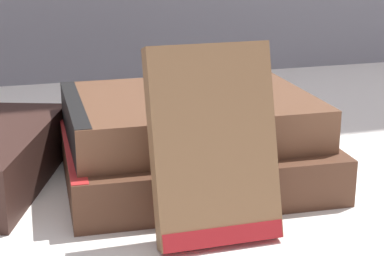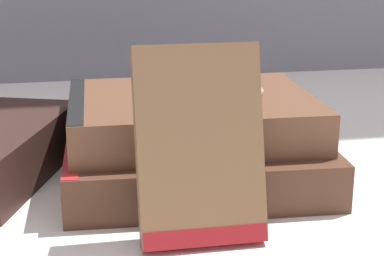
# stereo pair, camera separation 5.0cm
# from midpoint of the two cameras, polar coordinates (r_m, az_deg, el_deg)

# --- Properties ---
(ground_plane) EXTENTS (3.00, 3.00, 0.00)m
(ground_plane) POSITION_cam_midpoint_polar(r_m,az_deg,el_deg) (0.52, -1.38, -5.34)
(ground_plane) COLOR white
(book_flat_bottom) EXTENTS (0.22, 0.18, 0.04)m
(book_flat_bottom) POSITION_cam_midpoint_polar(r_m,az_deg,el_deg) (0.53, -3.15, -2.82)
(book_flat_bottom) COLOR #4C2D1E
(book_flat_bottom) RESTS_ON ground_plane
(book_flat_top) EXTENTS (0.20, 0.16, 0.03)m
(book_flat_top) POSITION_cam_midpoint_polar(r_m,az_deg,el_deg) (0.52, -3.58, 1.04)
(book_flat_top) COLOR brown
(book_flat_top) RESTS_ON book_flat_bottom
(book_leaning_front) EXTENTS (0.08, 0.05, 0.13)m
(book_leaning_front) POSITION_cam_midpoint_polar(r_m,az_deg,el_deg) (0.42, -1.45, -2.23)
(book_leaning_front) COLOR brown
(book_leaning_front) RESTS_ON ground_plane
(pocket_watch) EXTENTS (0.05, 0.05, 0.01)m
(pocket_watch) POSITION_cam_midpoint_polar(r_m,az_deg,el_deg) (0.53, 0.71, 3.40)
(pocket_watch) COLOR silver
(pocket_watch) RESTS_ON book_flat_top
(reading_glasses) EXTENTS (0.12, 0.08, 0.00)m
(reading_glasses) POSITION_cam_midpoint_polar(r_m,az_deg,el_deg) (0.69, -10.88, 0.28)
(reading_glasses) COLOR #ADADB2
(reading_glasses) RESTS_ON ground_plane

